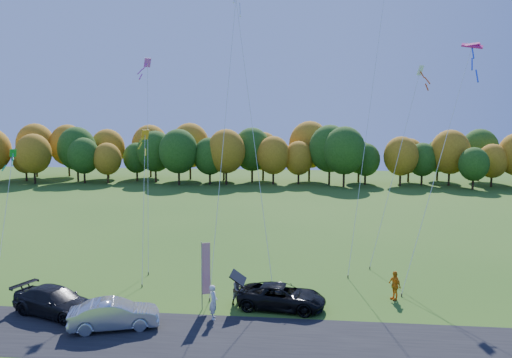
# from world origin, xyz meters

# --- Properties ---
(ground) EXTENTS (160.00, 160.00, 0.00)m
(ground) POSITION_xyz_m (0.00, 0.00, 0.00)
(ground) COLOR #295416
(asphalt_strip) EXTENTS (90.00, 6.00, 0.01)m
(asphalt_strip) POSITION_xyz_m (0.00, -4.00, 0.01)
(asphalt_strip) COLOR black
(asphalt_strip) RESTS_ON ground
(tree_line) EXTENTS (116.00, 12.00, 10.00)m
(tree_line) POSITION_xyz_m (0.00, 55.00, 0.00)
(tree_line) COLOR #1E4711
(tree_line) RESTS_ON ground
(black_suv) EXTENTS (5.43, 3.00, 1.44)m
(black_suv) POSITION_xyz_m (2.12, 0.48, 0.72)
(black_suv) COLOR black
(black_suv) RESTS_ON ground
(silver_sedan) EXTENTS (4.96, 3.02, 1.54)m
(silver_sedan) POSITION_xyz_m (-6.59, -3.31, 0.77)
(silver_sedan) COLOR #B2B3B7
(silver_sedan) RESTS_ON ground
(dark_truck_a) EXTENTS (5.78, 3.84, 1.56)m
(dark_truck_a) POSITION_xyz_m (-10.67, -1.86, 0.78)
(dark_truck_a) COLOR black
(dark_truck_a) RESTS_ON ground
(person_tailgate_a) EXTENTS (0.60, 0.79, 1.95)m
(person_tailgate_a) POSITION_xyz_m (-1.58, -1.48, 0.97)
(person_tailgate_a) COLOR silver
(person_tailgate_a) RESTS_ON ground
(person_tailgate_b) EXTENTS (1.09, 1.10, 1.79)m
(person_tailgate_b) POSITION_xyz_m (-0.52, 0.92, 0.90)
(person_tailgate_b) COLOR gray
(person_tailgate_b) RESTS_ON ground
(person_east) EXTENTS (0.89, 1.15, 1.81)m
(person_east) POSITION_xyz_m (8.98, 2.65, 0.91)
(person_east) COLOR orange
(person_east) RESTS_ON ground
(feather_flag) EXTENTS (0.50, 0.28, 4.09)m
(feather_flag) POSITION_xyz_m (-2.32, -0.16, 2.50)
(feather_flag) COLOR #999999
(feather_flag) RESTS_ON ground
(kite_delta_blue) EXTENTS (6.41, 11.39, 30.39)m
(kite_delta_blue) POSITION_xyz_m (-1.01, 7.90, 14.69)
(kite_delta_blue) COLOR #4C3F33
(kite_delta_blue) RESTS_ON ground
(kite_parafoil_orange) EXTENTS (6.15, 11.46, 31.56)m
(kite_parafoil_orange) POSITION_xyz_m (8.64, 12.05, 15.62)
(kite_parafoil_orange) COLOR #4C3F33
(kite_parafoil_orange) RESTS_ON ground
(kite_delta_red) EXTENTS (2.56, 10.46, 23.08)m
(kite_delta_red) POSITION_xyz_m (-2.06, 6.42, 12.49)
(kite_delta_red) COLOR #4C3F33
(kite_delta_red) RESTS_ON ground
(kite_parafoil_rainbow) EXTENTS (7.33, 8.16, 16.96)m
(kite_parafoil_rainbow) POSITION_xyz_m (12.46, 7.08, 8.33)
(kite_parafoil_rainbow) COLOR #4C3F33
(kite_parafoil_rainbow) RESTS_ON ground
(kite_diamond_yellow) EXTENTS (1.96, 5.95, 10.66)m
(kite_diamond_yellow) POSITION_xyz_m (-7.99, 5.87, 5.15)
(kite_diamond_yellow) COLOR #4C3F33
(kite_diamond_yellow) RESTS_ON ground
(kite_diamond_green) EXTENTS (2.48, 6.41, 9.15)m
(kite_diamond_green) POSITION_xyz_m (-17.56, 4.45, 4.40)
(kite_diamond_green) COLOR #4C3F33
(kite_diamond_green) RESTS_ON ground
(kite_diamond_white) EXTENTS (4.84, 5.75, 15.74)m
(kite_diamond_white) POSITION_xyz_m (10.30, 11.38, 7.60)
(kite_diamond_white) COLOR #4C3F33
(kite_diamond_white) RESTS_ON ground
(kite_diamond_pink) EXTENTS (2.45, 7.15, 16.34)m
(kite_diamond_pink) POSITION_xyz_m (-8.65, 9.03, 7.96)
(kite_diamond_pink) COLOR #4C3F33
(kite_diamond_pink) RESTS_ON ground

